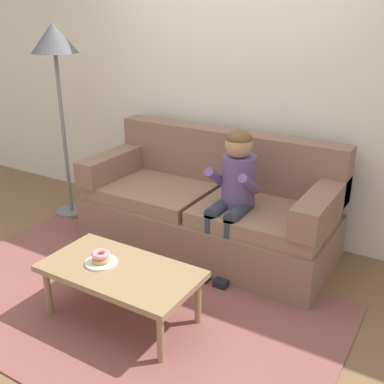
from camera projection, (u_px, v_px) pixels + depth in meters
The scene contains 11 objects.
ground at pixel (141, 288), 3.46m from camera, with size 10.00×10.00×0.00m, color brown.
wall_back at pixel (232, 74), 4.05m from camera, with size 8.00×0.10×2.80m, color silver.
area_rug at pixel (120, 305), 3.26m from camera, with size 2.99×1.71×0.01m, color brown.
couch at pixel (210, 209), 3.95m from camera, with size 2.10×0.90×0.96m.
coffee_table at pixel (120, 274), 3.00m from camera, with size 1.03×0.55×0.38m.
person_child at pixel (234, 188), 3.52m from camera, with size 0.34×0.58×1.10m.
plate at pixel (101, 262), 3.04m from camera, with size 0.21×0.21×0.01m, color white.
donut at pixel (101, 259), 3.03m from camera, with size 0.12×0.12×0.04m, color tan.
donut_second at pixel (101, 254), 3.02m from camera, with size 0.12×0.12×0.04m, color pink.
toy_controller at pixel (106, 269), 3.67m from camera, with size 0.23×0.09×0.05m.
floor_lamp at pixel (55, 52), 4.13m from camera, with size 0.42×0.42×1.82m.
Camera 1 is at (1.84, -2.33, 1.95)m, focal length 43.58 mm.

